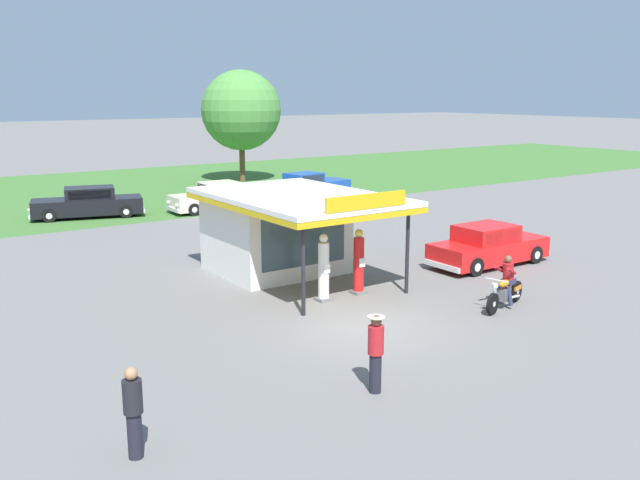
% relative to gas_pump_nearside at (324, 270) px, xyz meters
% --- Properties ---
extents(ground_plane, '(300.00, 300.00, 0.00)m').
position_rel_gas_pump_nearside_xyz_m(ground_plane, '(-0.53, -2.47, -0.96)').
color(ground_plane, slate).
extents(grass_verge_strip, '(120.00, 24.00, 0.01)m').
position_rel_gas_pump_nearside_xyz_m(grass_verge_strip, '(-0.53, 27.53, -0.96)').
color(grass_verge_strip, '#3D6B2D').
rests_on(grass_verge_strip, ground).
extents(service_station_kiosk, '(4.82, 7.30, 3.39)m').
position_rel_gas_pump_nearside_xyz_m(service_station_kiosk, '(0.67, 3.59, 0.74)').
color(service_station_kiosk, silver).
rests_on(service_station_kiosk, ground).
extents(gas_pump_nearside, '(0.44, 0.44, 2.09)m').
position_rel_gas_pump_nearside_xyz_m(gas_pump_nearside, '(0.00, 0.00, 0.00)').
color(gas_pump_nearside, slate).
rests_on(gas_pump_nearside, ground).
extents(gas_pump_offside, '(0.44, 0.44, 2.09)m').
position_rel_gas_pump_nearside_xyz_m(gas_pump_offside, '(1.35, -0.00, -0.00)').
color(gas_pump_offside, slate).
rests_on(gas_pump_offside, ground).
extents(motorcycle_with_rider, '(2.23, 0.89, 1.58)m').
position_rel_gas_pump_nearside_xyz_m(motorcycle_with_rider, '(4.05, -3.62, -0.31)').
color(motorcycle_with_rider, black).
rests_on(motorcycle_with_rider, ground).
extents(featured_classic_sedan, '(4.94, 1.92, 1.51)m').
position_rel_gas_pump_nearside_xyz_m(featured_classic_sedan, '(7.54, 0.18, -0.27)').
color(featured_classic_sedan, red).
rests_on(featured_classic_sedan, ground).
extents(parked_car_back_row_centre_left, '(5.21, 1.95, 1.55)m').
position_rel_gas_pump_nearside_xyz_m(parked_car_back_row_centre_left, '(4.63, 16.67, -0.27)').
color(parked_car_back_row_centre_left, beige).
rests_on(parked_car_back_row_centre_left, ground).
extents(parked_car_back_row_centre, '(5.53, 2.59, 1.57)m').
position_rel_gas_pump_nearside_xyz_m(parked_car_back_row_centre, '(11.10, 17.43, -0.25)').
color(parked_car_back_row_centre, '#19479E').
rests_on(parked_car_back_row_centre, ground).
extents(parked_car_back_row_far_right, '(5.81, 3.18, 1.55)m').
position_rel_gas_pump_nearside_xyz_m(parked_car_back_row_far_right, '(-1.72, 18.55, -0.24)').
color(parked_car_back_row_far_right, black).
rests_on(parked_car_back_row_far_right, ground).
extents(bystander_admiring_sedan, '(0.38, 0.38, 1.72)m').
position_rel_gas_pump_nearside_xyz_m(bystander_admiring_sedan, '(-2.84, -5.97, -0.04)').
color(bystander_admiring_sedan, black).
rests_on(bystander_admiring_sedan, ground).
extents(bystander_leaning_by_kiosk, '(0.34, 0.34, 1.68)m').
position_rel_gas_pump_nearside_xyz_m(bystander_leaning_by_kiosk, '(-7.96, -5.66, -0.07)').
color(bystander_leaning_by_kiosk, black).
rests_on(bystander_leaning_by_kiosk, ground).
extents(tree_oak_far_right, '(5.61, 5.61, 7.84)m').
position_rel_gas_pump_nearside_xyz_m(tree_oak_far_right, '(11.62, 26.78, 4.07)').
color(tree_oak_far_right, brown).
rests_on(tree_oak_far_right, ground).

